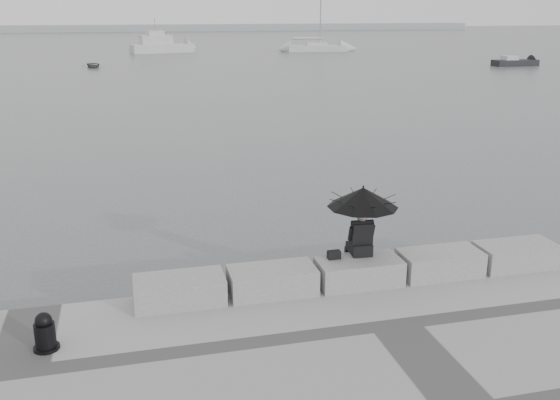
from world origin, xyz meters
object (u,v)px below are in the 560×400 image
object	(u,v)px
sailboat_right	(317,47)
dinghy	(93,65)
mooring_bollard	(45,334)
motor_cruiser	(162,46)
small_motorboat	(515,63)
seated_person	(363,204)

from	to	relation	value
sailboat_right	dinghy	distance (m)	33.30
mooring_bollard	sailboat_right	distance (m)	78.05
sailboat_right	motor_cruiser	distance (m)	20.49
dinghy	small_motorboat	bearing A→B (deg)	-24.27
seated_person	dinghy	distance (m)	54.88
sailboat_right	dinghy	bearing A→B (deg)	-141.48
seated_person	sailboat_right	size ratio (longest dim) A/B	0.11
motor_cruiser	small_motorboat	distance (m)	43.81
mooring_bollard	motor_cruiser	bearing A→B (deg)	84.86
mooring_bollard	dinghy	distance (m)	55.76
mooring_bollard	small_motorboat	xyz separation A→B (m)	(40.06, 47.30, -0.44)
seated_person	mooring_bollard	xyz separation A→B (m)	(-5.67, -1.32, -1.27)
motor_cruiser	seated_person	bearing A→B (deg)	-102.56
seated_person	sailboat_right	distance (m)	75.01
motor_cruiser	small_motorboat	size ratio (longest dim) A/B	1.84
seated_person	motor_cruiser	distance (m)	74.53
mooring_bollard	dinghy	bearing A→B (deg)	91.27
mooring_bollard	motor_cruiser	size ratio (longest dim) A/B	0.07
seated_person	sailboat_right	xyz separation A→B (m)	(21.46, 71.86, -1.51)
dinghy	motor_cruiser	bearing A→B (deg)	55.43
sailboat_right	small_motorboat	world-z (taller)	sailboat_right
small_motorboat	dinghy	distance (m)	42.15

